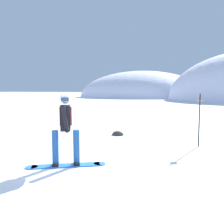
% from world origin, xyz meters
% --- Properties ---
extents(ground_plane, '(300.00, 300.00, 0.00)m').
position_xyz_m(ground_plane, '(0.00, 0.00, 0.00)').
color(ground_plane, white).
extents(ridge_peak_far, '(30.02, 27.02, 12.51)m').
position_xyz_m(ridge_peak_far, '(-11.08, 51.10, 0.00)').
color(ridge_peak_far, white).
rests_on(ridge_peak_far, ground).
extents(snowboarder_main, '(1.63, 1.07, 1.71)m').
position_xyz_m(snowboarder_main, '(0.01, -0.34, 0.92)').
color(snowboarder_main, blue).
rests_on(snowboarder_main, ground).
extents(piste_marker_near, '(0.20, 0.20, 1.69)m').
position_xyz_m(piste_marker_near, '(2.87, 2.75, 0.97)').
color(piste_marker_near, black).
rests_on(piste_marker_near, ground).
extents(rock_dark, '(0.47, 0.40, 0.33)m').
position_xyz_m(rock_dark, '(-0.12, 3.59, 0.00)').
color(rock_dark, '#383333').
rests_on(rock_dark, ground).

